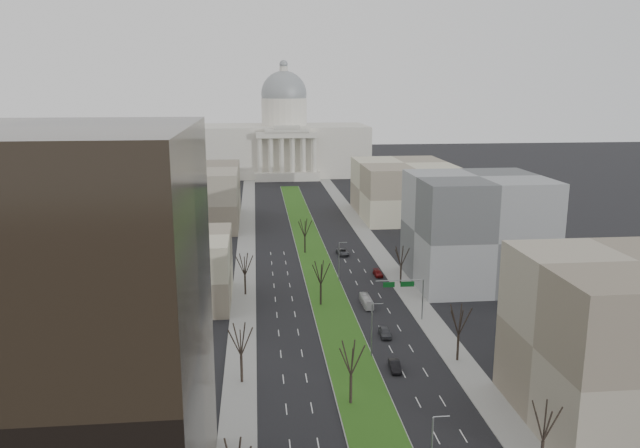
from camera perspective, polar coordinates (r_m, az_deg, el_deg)
ground at (r=164.88m, az=-0.69°, el=-2.66°), size 600.00×600.00×0.00m
median at (r=163.88m, az=-0.66°, el=-2.72°), size 8.00×222.03×0.20m
sidewalk_left at (r=140.31m, az=-6.92°, el=-5.49°), size 5.00×330.00×0.15m
sidewalk_right at (r=143.86m, az=7.21°, el=-5.04°), size 5.00×330.00×0.15m
capitol at (r=309.50m, az=-3.26°, el=7.58°), size 80.00×46.00×55.00m
building_glass_tower at (r=65.12m, az=-26.14°, el=-9.89°), size 34.00×30.00×40.00m
building_beige_left at (r=130.00m, az=-13.93°, el=-4.05°), size 26.00×22.00×14.00m
building_tan_right at (r=90.88m, az=26.46°, el=-9.71°), size 26.00×24.00×22.00m
building_grey_right at (r=142.61m, az=14.09°, el=-0.51°), size 28.00×26.00×24.00m
building_far_left at (r=202.40m, az=-11.68°, el=2.56°), size 30.00×40.00×18.00m
building_far_right at (r=212.13m, az=7.64°, el=3.16°), size 30.00×40.00×18.00m
tree_left_mid at (r=93.82m, az=-7.27°, el=-10.37°), size 5.40×5.40×9.72m
tree_left_far at (r=131.62m, az=-6.91°, el=-3.63°), size 5.28×5.28×9.50m
tree_right_near at (r=77.47m, az=19.86°, el=-16.56°), size 5.16×5.16×9.29m
tree_right_mid at (r=102.42m, az=12.62°, el=-8.47°), size 5.52×5.52×9.94m
tree_right_far at (r=139.16m, az=7.44°, el=-2.88°), size 5.04×5.04×9.07m
tree_median_a at (r=87.35m, az=2.87°, el=-12.08°), size 5.40×5.40×9.72m
tree_median_b at (r=124.50m, az=0.07°, el=-4.41°), size 5.40×5.40×9.72m
tree_median_c at (r=163.01m, az=-1.40°, el=-0.31°), size 5.40×5.40×9.72m
streetlamp_median_b at (r=102.71m, az=4.79°, el=-9.54°), size 1.90×0.20×9.16m
streetlamp_median_c at (r=140.07m, az=1.77°, el=-3.41°), size 1.90×0.20×9.16m
mast_arm_signs at (r=118.03m, az=8.12°, el=-5.97°), size 9.12×0.24×8.09m
car_grey_near at (r=112.19m, az=5.95°, el=-9.81°), size 2.04×4.73×1.59m
car_black at (r=100.14m, az=6.86°, el=-12.74°), size 1.80×4.54×1.47m
car_red at (r=145.89m, az=5.32°, el=-4.50°), size 1.94×4.52×1.30m
car_grey_far at (r=163.00m, az=2.08°, el=-2.57°), size 3.09×5.81×1.55m
box_van at (r=126.48m, az=4.27°, el=-7.04°), size 1.81×7.13×1.98m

